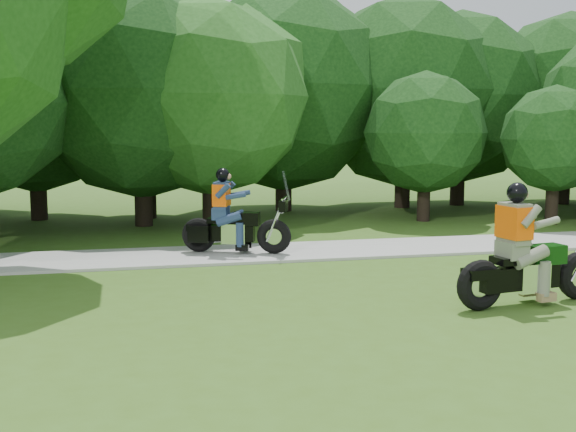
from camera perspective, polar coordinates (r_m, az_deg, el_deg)
name	(u,v)px	position (r m, az deg, el deg)	size (l,w,h in m)	color
walkway	(422,246)	(16.90, 10.54, -2.38)	(60.00, 2.20, 0.06)	gray
tree_line	(329,100)	(22.90, 3.25, 9.15)	(39.46, 11.39, 7.27)	black
chopper_motorcycle	(525,261)	(11.86, 18.19, -3.36)	(2.72, 0.90, 1.95)	black
touring_motorcycle	(229,222)	(15.60, -4.68, -0.49)	(2.33, 1.32, 1.84)	black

